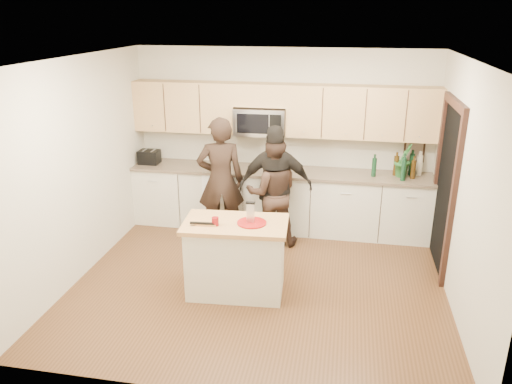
% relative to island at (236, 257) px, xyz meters
% --- Properties ---
extents(floor, '(4.50, 4.50, 0.00)m').
position_rel_island_xyz_m(floor, '(0.24, 0.27, -0.45)').
color(floor, '#55331D').
rests_on(floor, ground).
extents(room_shell, '(4.52, 4.02, 2.71)m').
position_rel_island_xyz_m(room_shell, '(0.24, 0.27, 1.28)').
color(room_shell, '#BEB7A2').
rests_on(room_shell, ground).
extents(back_cabinetry, '(4.50, 0.66, 0.94)m').
position_rel_island_xyz_m(back_cabinetry, '(0.24, 1.96, 0.02)').
color(back_cabinetry, beige).
rests_on(back_cabinetry, ground).
extents(upper_cabinetry, '(4.50, 0.33, 0.75)m').
position_rel_island_xyz_m(upper_cabinetry, '(0.27, 2.10, 1.39)').
color(upper_cabinetry, tan).
rests_on(upper_cabinetry, ground).
extents(microwave, '(0.76, 0.41, 0.40)m').
position_rel_island_xyz_m(microwave, '(-0.07, 2.06, 1.20)').
color(microwave, silver).
rests_on(microwave, ground).
extents(doorway, '(0.06, 1.25, 2.20)m').
position_rel_island_xyz_m(doorway, '(2.47, 1.17, 0.70)').
color(doorway, black).
rests_on(doorway, ground).
extents(framed_picture, '(0.30, 0.03, 0.38)m').
position_rel_island_xyz_m(framed_picture, '(2.19, 2.25, 0.83)').
color(framed_picture, black).
rests_on(framed_picture, ground).
extents(dish_towel, '(0.34, 0.60, 0.48)m').
position_rel_island_xyz_m(dish_towel, '(-0.71, 1.77, 0.35)').
color(dish_towel, white).
rests_on(dish_towel, ground).
extents(island, '(1.25, 0.78, 0.90)m').
position_rel_island_xyz_m(island, '(0.00, 0.00, 0.00)').
color(island, beige).
rests_on(island, ground).
extents(red_plate, '(0.34, 0.34, 0.02)m').
position_rel_island_xyz_m(red_plate, '(0.19, 0.01, 0.45)').
color(red_plate, maroon).
rests_on(red_plate, island).
extents(box_grater, '(0.10, 0.05, 0.24)m').
position_rel_island_xyz_m(box_grater, '(0.18, 0.01, 0.59)').
color(box_grater, silver).
rests_on(box_grater, red_plate).
extents(drink_glass, '(0.08, 0.08, 0.10)m').
position_rel_island_xyz_m(drink_glass, '(-0.20, -0.12, 0.49)').
color(drink_glass, maroon).
rests_on(drink_glass, island).
extents(cutting_board, '(0.25, 0.18, 0.02)m').
position_rel_island_xyz_m(cutting_board, '(-0.31, -0.09, 0.46)').
color(cutting_board, tan).
rests_on(cutting_board, island).
extents(tongs, '(0.28, 0.05, 0.02)m').
position_rel_island_xyz_m(tongs, '(-0.35, -0.16, 0.48)').
color(tongs, black).
rests_on(tongs, cutting_board).
extents(knife, '(0.18, 0.03, 0.01)m').
position_rel_island_xyz_m(knife, '(-0.39, -0.16, 0.47)').
color(knife, silver).
rests_on(knife, cutting_board).
extents(toaster, '(0.31, 0.24, 0.21)m').
position_rel_island_xyz_m(toaster, '(-1.81, 1.94, 0.59)').
color(toaster, black).
rests_on(toaster, back_cabinetry).
extents(bottle_cluster, '(0.72, 0.38, 0.39)m').
position_rel_island_xyz_m(bottle_cluster, '(2.04, 1.98, 0.66)').
color(bottle_cluster, black).
rests_on(bottle_cluster, back_cabinetry).
extents(orchid, '(0.34, 0.35, 0.50)m').
position_rel_island_xyz_m(orchid, '(2.02, 1.99, 0.74)').
color(orchid, '#28652A').
rests_on(orchid, back_cabinetry).
extents(woman_left, '(0.76, 0.61, 1.83)m').
position_rel_island_xyz_m(woman_left, '(-0.53, 1.40, 0.46)').
color(woman_left, black).
rests_on(woman_left, ground).
extents(woman_center, '(0.85, 0.73, 1.54)m').
position_rel_island_xyz_m(woman_center, '(0.22, 1.40, 0.32)').
color(woman_center, '#301F18').
rests_on(woman_center, ground).
extents(woman_right, '(1.08, 0.58, 1.74)m').
position_rel_island_xyz_m(woman_right, '(0.27, 1.40, 0.42)').
color(woman_right, black).
rests_on(woman_right, ground).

